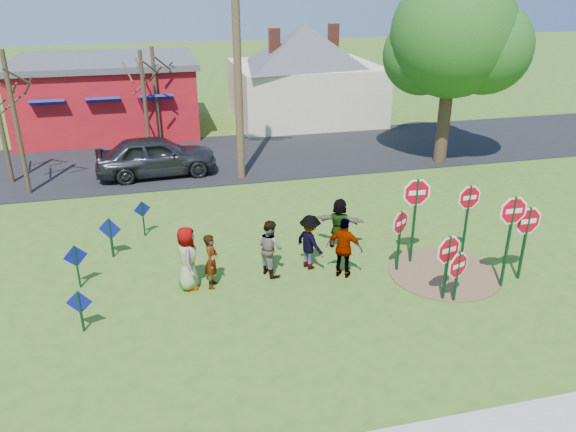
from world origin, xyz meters
name	(u,v)px	position (x,y,z in m)	size (l,w,h in m)	color
ground	(285,275)	(0.00, 0.00, 0.00)	(120.00, 120.00, 0.00)	#3D5F1B
road	(228,157)	(0.00, 11.50, 0.02)	(120.00, 7.50, 0.04)	black
dirt_patch	(444,273)	(4.50, -1.00, 0.01)	(3.20, 3.20, 0.03)	brown
red_building	(108,95)	(-5.50, 17.99, 1.97)	(9.40, 7.69, 3.90)	maroon
cream_house	(305,69)	(5.50, 18.00, 2.92)	(9.40, 9.40, 6.50)	beige
stop_sign_a	(448,255)	(3.79, -2.26, 1.34)	(1.02, 0.30, 2.00)	#0F391E
stop_sign_b	(416,200)	(3.85, -0.12, 2.03)	(1.12, 0.09, 2.82)	#0F391E
stop_sign_c	(512,221)	(5.68, -2.04, 1.99)	(1.07, 0.07, 2.83)	#0F391E
stop_sign_d	(469,204)	(5.43, -0.33, 1.83)	(1.00, 0.08, 2.53)	#0F391E
stop_sign_e	(458,268)	(4.02, -2.42, 1.00)	(0.93, 0.37, 1.57)	#0F391E
stop_sign_f	(527,226)	(6.42, -1.77, 1.65)	(1.10, 0.08, 2.35)	#0F391E
stop_sign_g	(400,228)	(3.24, -0.50, 1.38)	(0.83, 0.52, 2.02)	#0F391E
blue_diamond_a	(80,307)	(-5.43, -1.49, 0.69)	(0.62, 0.12, 1.13)	#0F391E
blue_diamond_b	(76,262)	(-5.70, 0.72, 0.80)	(0.63, 0.20, 1.29)	#0F391E
blue_diamond_c	(110,233)	(-4.88, 2.37, 0.80)	(0.67, 0.29, 1.30)	#0F391E
blue_diamond_d	(143,214)	(-3.91, 3.69, 0.78)	(0.54, 0.20, 1.24)	#0F391E
person_a	(187,258)	(-2.75, -0.01, 0.91)	(0.89, 0.58, 1.81)	#405497
person_b	(212,261)	(-2.11, -0.10, 0.79)	(0.57, 0.38, 1.58)	#226657
person_c	(270,247)	(-0.40, 0.22, 0.84)	(0.81, 0.63, 1.67)	brown
person_d	(310,242)	(0.81, 0.30, 0.83)	(1.07, 0.62, 1.66)	#2E2E32
person_e	(344,248)	(1.61, -0.44, 0.90)	(1.05, 0.44, 1.80)	#542F5F
person_f	(339,223)	(2.08, 1.41, 0.81)	(1.51, 0.48, 1.63)	#184A26
suv	(156,156)	(-3.29, 9.70, 0.89)	(2.02, 5.01, 1.71)	#2C2D31
utility_pole	(237,46)	(0.14, 8.56, 5.43)	(2.48, 0.74, 10.33)	#4C3823
leafy_tree	(456,41)	(9.52, 8.57, 5.34)	(5.84, 5.32, 8.29)	#382819
bare_tree_east	(143,88)	(-3.57, 13.10, 3.13)	(1.80, 1.80, 4.84)	#382819
bare_tree_mid	(12,104)	(-8.30, 8.72, 3.58)	(1.80, 1.80, 5.53)	#382819
bare_tree_extra	(155,83)	(-3.02, 14.30, 3.13)	(1.80, 1.80, 4.84)	#382819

